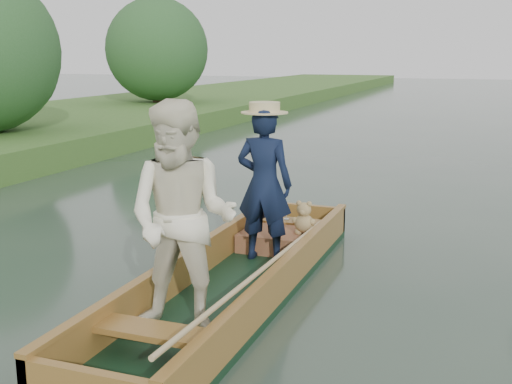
% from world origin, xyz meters
% --- Properties ---
extents(ground, '(120.00, 120.00, 0.00)m').
position_xyz_m(ground, '(0.00, 0.00, 0.00)').
color(ground, '#283D30').
rests_on(ground, ground).
extents(trees_far, '(22.98, 13.50, 4.43)m').
position_xyz_m(trees_far, '(-4.12, 11.40, 2.39)').
color(trees_far, '#47331E').
rests_on(trees_far, ground).
extents(punt, '(1.12, 5.00, 2.03)m').
position_xyz_m(punt, '(-0.01, -0.24, 0.73)').
color(punt, black).
rests_on(punt, ground).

